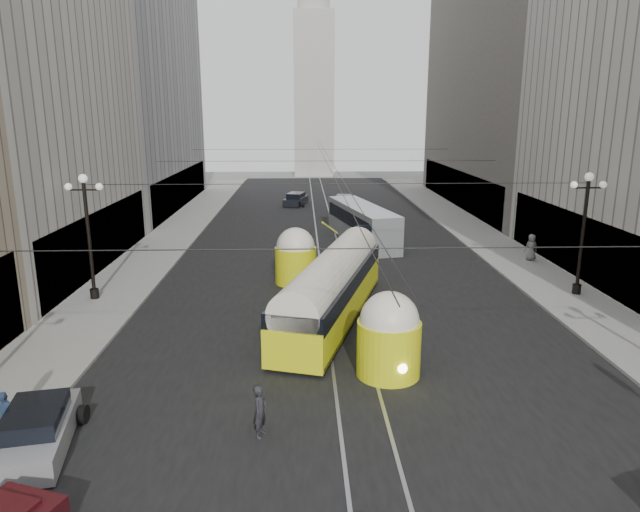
{
  "coord_description": "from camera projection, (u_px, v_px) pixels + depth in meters",
  "views": [
    {
      "loc": [
        -1.85,
        -10.32,
        9.4
      ],
      "look_at": [
        -1.16,
        12.0,
        3.8
      ],
      "focal_mm": 32.0,
      "sensor_mm": 36.0,
      "label": 1
    }
  ],
  "objects": [
    {
      "name": "rail_right",
      "position": [
        336.0,
        239.0,
        43.88
      ],
      "size": [
        0.12,
        85.0,
        0.04
      ],
      "primitive_type": "cube",
      "color": "gray",
      "rests_on": "ground"
    },
    {
      "name": "sidewalk_left",
      "position": [
        179.0,
        230.0,
        46.87
      ],
      "size": [
        4.0,
        72.0,
        0.15
      ],
      "primitive_type": "cube",
      "color": "gray",
      "rests_on": "ground"
    },
    {
      "name": "road",
      "position": [
        327.0,
        239.0,
        43.86
      ],
      "size": [
        20.0,
        85.0,
        0.02
      ],
      "primitive_type": "cube",
      "color": "black",
      "rests_on": "ground"
    },
    {
      "name": "sedan_white_far",
      "position": [
        344.0,
        203.0,
        57.72
      ],
      "size": [
        2.45,
        4.51,
        1.35
      ],
      "color": "silver",
      "rests_on": "ground"
    },
    {
      "name": "sedan_dark_far",
      "position": [
        296.0,
        200.0,
        59.96
      ],
      "size": [
        2.7,
        4.43,
        1.31
      ],
      "color": "black",
      "rests_on": "ground"
    },
    {
      "name": "pedestrian_sidewalk_right",
      "position": [
        531.0,
        247.0,
        36.77
      ],
      "size": [
        0.87,
        0.58,
        1.71
      ],
      "primitive_type": "imported",
      "rotation": [
        0.0,
        0.0,
        3.22
      ],
      "color": "slate",
      "rests_on": "sidewalk_right"
    },
    {
      "name": "building_left_far",
      "position": [
        113.0,
        61.0,
        54.8
      ],
      "size": [
        12.6,
        28.6,
        28.6
      ],
      "color": "#999999",
      "rests_on": "ground"
    },
    {
      "name": "sedan_silver",
      "position": [
        37.0,
        431.0,
        16.29
      ],
      "size": [
        2.46,
        4.38,
        1.3
      ],
      "color": "#A0A0A4",
      "rests_on": "ground"
    },
    {
      "name": "pedestrian_sidewalk_left",
      "position": [
        5.0,
        416.0,
        16.47
      ],
      "size": [
        1.01,
        0.79,
        1.52
      ],
      "primitive_type": "imported",
      "rotation": [
        0.0,
        0.0,
        -0.36
      ],
      "color": "#344B71",
      "rests_on": "sidewalk_left"
    },
    {
      "name": "building_right_far",
      "position": [
        525.0,
        40.0,
        55.52
      ],
      "size": [
        12.6,
        32.6,
        32.6
      ],
      "color": "#514C47",
      "rests_on": "ground"
    },
    {
      "name": "streetcar",
      "position": [
        332.0,
        287.0,
        26.45
      ],
      "size": [
        5.87,
        14.37,
        3.25
      ],
      "color": "yellow",
      "rests_on": "ground"
    },
    {
      "name": "sidewalk_right",
      "position": [
        468.0,
        228.0,
        47.6
      ],
      "size": [
        4.0,
        72.0,
        0.15
      ],
      "primitive_type": "cube",
      "color": "gray",
      "rests_on": "ground"
    },
    {
      "name": "lamppost_right_mid",
      "position": [
        584.0,
        227.0,
        29.27
      ],
      "size": [
        1.86,
        0.44,
        6.37
      ],
      "color": "black",
      "rests_on": "sidewalk_right"
    },
    {
      "name": "catenary",
      "position": [
        329.0,
        163.0,
        41.46
      ],
      "size": [
        25.0,
        72.0,
        0.23
      ],
      "color": "black",
      "rests_on": "ground"
    },
    {
      "name": "distant_tower",
      "position": [
        314.0,
        75.0,
        86.27
      ],
      "size": [
        6.0,
        6.0,
        31.36
      ],
      "color": "#B2AFA8",
      "rests_on": "ground"
    },
    {
      "name": "city_bus",
      "position": [
        362.0,
        222.0,
        42.59
      ],
      "size": [
        4.52,
        11.11,
        2.74
      ],
      "color": "#B3B7B9",
      "rests_on": "ground"
    },
    {
      "name": "lamppost_left_mid",
      "position": [
        88.0,
        230.0,
        28.51
      ],
      "size": [
        1.86,
        0.44,
        6.37
      ],
      "color": "black",
      "rests_on": "sidewalk_left"
    },
    {
      "name": "rail_left",
      "position": [
        317.0,
        239.0,
        43.84
      ],
      "size": [
        0.12,
        85.0,
        0.04
      ],
      "primitive_type": "cube",
      "color": "gray",
      "rests_on": "ground"
    },
    {
      "name": "pedestrian_crossing_a",
      "position": [
        260.0,
        411.0,
        16.91
      ],
      "size": [
        0.56,
        0.69,
        1.63
      ],
      "primitive_type": "imported",
      "rotation": [
        0.0,
        0.0,
        1.23
      ],
      "color": "black",
      "rests_on": "ground"
    }
  ]
}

